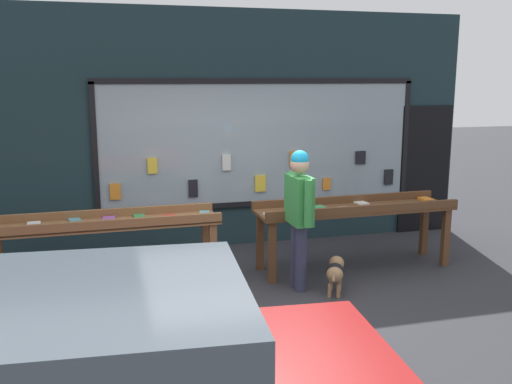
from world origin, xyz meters
The scene contains 6 objects.
ground_plane centered at (0.00, 0.00, 0.00)m, with size 40.00×40.00×0.00m, color #2D2D33.
shopfront_facade centered at (0.08, 2.39, 1.75)m, with size 8.08×0.29×3.54m.
display_table_left centered at (-1.62, 0.81, 0.76)m, with size 2.71×0.67×0.95m.
display_table_right centered at (1.62, 0.80, 0.76)m, with size 2.71×0.73×0.94m.
person_browsing centered at (0.63, 0.25, 1.01)m, with size 0.23×0.67×1.71m.
small_dog centered at (1.01, -0.01, 0.27)m, with size 0.38×0.55×0.40m.
Camera 1 is at (-1.61, -6.03, 2.55)m, focal length 40.00 mm.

